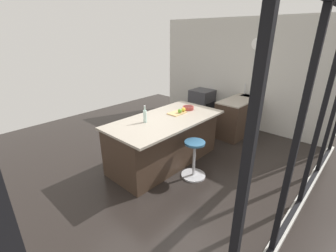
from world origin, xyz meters
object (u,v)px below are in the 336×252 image
at_px(water_bottle, 145,116).
at_px(cutting_board, 177,113).
at_px(apple_yellow, 183,109).
at_px(fruit_bowl, 188,108).
at_px(oven_range, 202,104).
at_px(kitchen_island, 164,140).
at_px(stool_by_window, 194,160).
at_px(apple_green, 180,111).

bearing_deg(water_bottle, cutting_board, 172.30).
distance_m(apple_yellow, fruit_bowl, 0.23).
distance_m(oven_range, apple_yellow, 2.39).
bearing_deg(fruit_bowl, apple_yellow, 12.60).
relative_size(apple_yellow, fruit_bowl, 0.37).
bearing_deg(fruit_bowl, oven_range, -153.49).
xyz_separation_m(apple_yellow, fruit_bowl, (-0.22, -0.05, -0.02)).
xyz_separation_m(kitchen_island, apple_yellow, (-0.49, 0.07, 0.53)).
bearing_deg(fruit_bowl, kitchen_island, -1.44).
distance_m(stool_by_window, apple_yellow, 1.09).
height_order(stool_by_window, cutting_board, cutting_board).
height_order(kitchen_island, fruit_bowl, fruit_bowl).
xyz_separation_m(kitchen_island, fruit_bowl, (-0.71, 0.02, 0.50)).
bearing_deg(apple_yellow, stool_by_window, 52.79).
bearing_deg(water_bottle, stool_by_window, 113.77).
xyz_separation_m(apple_yellow, apple_green, (0.11, 0.00, -0.00)).
bearing_deg(fruit_bowl, apple_green, 8.61).
height_order(cutting_board, fruit_bowl, fruit_bowl).
height_order(apple_yellow, apple_green, apple_yellow).
relative_size(kitchen_island, stool_by_window, 3.31).
bearing_deg(cutting_board, water_bottle, -7.70).
xyz_separation_m(oven_range, fruit_bowl, (1.89, 0.94, 0.54)).
bearing_deg(kitchen_island, oven_range, -160.43).
bearing_deg(stool_by_window, apple_green, -120.68).
bearing_deg(kitchen_island, apple_green, 169.71).
distance_m(kitchen_island, apple_green, 0.65).
bearing_deg(apple_green, apple_yellow, -179.20).
bearing_deg(apple_green, oven_range, -155.94).
height_order(apple_green, fruit_bowl, apple_green).
distance_m(oven_range, apple_green, 2.49).
relative_size(stool_by_window, apple_green, 8.21).
bearing_deg(stool_by_window, oven_range, -147.47).
bearing_deg(fruit_bowl, water_bottle, -5.61).
relative_size(apple_yellow, apple_green, 1.01).
distance_m(oven_range, water_bottle, 3.17).
bearing_deg(kitchen_island, fruit_bowl, 178.56).
distance_m(oven_range, kitchen_island, 2.76).
bearing_deg(water_bottle, kitchen_island, 167.15).
xyz_separation_m(stool_by_window, apple_green, (-0.41, -0.68, 0.67)).
distance_m(kitchen_island, stool_by_window, 0.77).
height_order(apple_green, water_bottle, water_bottle).
bearing_deg(water_bottle, apple_green, 168.39).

